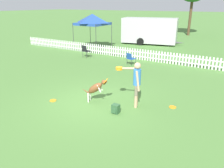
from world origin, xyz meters
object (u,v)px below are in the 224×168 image
folding_chair_center (86,50)px  canopy_tent_secondary (92,19)px  leaping_dog (96,88)px  equipment_trailer (150,30)px  handler_person (135,79)px  frisbee_near_handler (53,101)px  frisbee_near_dog (173,107)px  folding_chair_blue_left (130,58)px  backpack_on_grass (116,109)px

folding_chair_center → canopy_tent_secondary: (-1.69, 3.21, 1.93)m
leaping_dog → canopy_tent_secondary: canopy_tent_secondary is taller
folding_chair_center → equipment_trailer: bearing=-91.2°
handler_person → folding_chair_center: (-6.73, 5.51, -0.57)m
frisbee_near_handler → frisbee_near_dog: (4.36, 1.98, 0.00)m
folding_chair_center → equipment_trailer: equipment_trailer is taller
folding_chair_center → equipment_trailer: size_ratio=0.15×
frisbee_near_dog → folding_chair_blue_left: 6.38m
handler_person → leaping_dog: size_ratio=1.58×
backpack_on_grass → handler_person: bearing=69.9°
handler_person → equipment_trailer: bearing=3.1°
frisbee_near_dog → backpack_on_grass: size_ratio=0.80×
handler_person → backpack_on_grass: size_ratio=5.23×
backpack_on_grass → equipment_trailer: (-4.74, 14.38, 1.14)m
leaping_dog → equipment_trailer: (-3.59, 13.97, 0.69)m
handler_person → folding_chair_blue_left: size_ratio=2.24×
folding_chair_center → canopy_tent_secondary: canopy_tent_secondary is taller
leaping_dog → folding_chair_blue_left: leaping_dog is taller
handler_person → backpack_on_grass: (-0.32, -0.88, -0.95)m
folding_chair_blue_left → equipment_trailer: bearing=-57.0°
frisbee_near_handler → canopy_tent_secondary: 11.66m
handler_person → folding_chair_blue_left: bearing=11.3°
frisbee_near_handler → folding_chair_center: folding_chair_center is taller
handler_person → folding_chair_blue_left: (-2.96, 5.38, -0.65)m
leaping_dog → handler_person: bearing=90.6°
handler_person → folding_chair_center: bearing=33.2°
folding_chair_blue_left → folding_chair_center: 3.78m
folding_chair_blue_left → equipment_trailer: (-2.11, 8.12, 0.84)m
frisbee_near_handler → equipment_trailer: size_ratio=0.04×
leaping_dog → equipment_trailer: size_ratio=0.18×
backpack_on_grass → folding_chair_blue_left: folding_chair_blue_left is taller
canopy_tent_secondary → handler_person: bearing=-46.0°
frisbee_near_handler → backpack_on_grass: backpack_on_grass is taller
backpack_on_grass → folding_chair_center: bearing=135.0°
leaping_dog → folding_chair_center: bearing=-156.2°
folding_chair_center → handler_person: bearing=151.3°
handler_person → frisbee_near_handler: 3.50m
leaping_dog → folding_chair_center: (-5.26, 5.99, -0.07)m
folding_chair_blue_left → leaping_dog: bearing=122.7°
folding_chair_center → frisbee_near_dog: bearing=159.5°
backpack_on_grass → equipment_trailer: equipment_trailer is taller
handler_person → frisbee_near_dog: 1.83m
frisbee_near_dog → canopy_tent_secondary: 12.87m
folding_chair_center → folding_chair_blue_left: bearing=-171.5°
frisbee_near_dog → canopy_tent_secondary: size_ratio=0.09×
frisbee_near_handler → backpack_on_grass: 2.77m
handler_person → backpack_on_grass: 1.34m
handler_person → folding_chair_center: 8.72m
leaping_dog → frisbee_near_handler: size_ratio=4.12×
handler_person → equipment_trailer: size_ratio=0.29×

